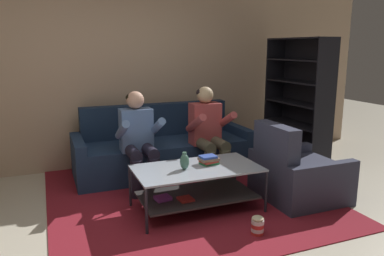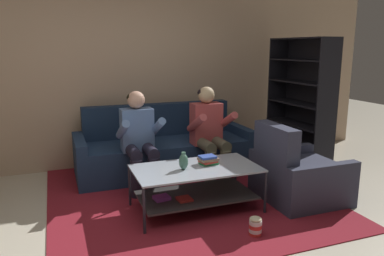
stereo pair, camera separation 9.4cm
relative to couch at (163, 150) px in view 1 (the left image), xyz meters
The scene contains 12 objects.
ground 1.97m from the couch, 106.46° to the right, with size 16.80×16.80×0.00m, color beige.
back_partition 1.41m from the couch, 132.83° to the left, with size 8.40×0.12×2.90m, color #CEAB8B.
couch is the anchor object (origin of this frame).
person_seated_left 0.77m from the couch, 130.84° to the right, with size 0.50×0.58×1.17m.
person_seated_right 0.78m from the couch, 49.06° to the right, with size 0.50×0.58×1.19m.
coffee_table 1.34m from the couch, 92.31° to the right, with size 1.29×0.70×0.47m.
area_rug 0.85m from the couch, 91.57° to the right, with size 3.00×3.28×0.01m.
vase 1.38m from the couch, 97.81° to the right, with size 0.09×0.09×0.18m.
book_stack 1.30m from the couch, 84.86° to the right, with size 0.21×0.17×0.09m.
bookshelf 2.01m from the couch, 10.56° to the right, with size 0.38×1.11×1.81m.
armchair 1.84m from the couch, 52.66° to the right, with size 0.85×0.87×0.87m.
popcorn_tub 2.07m from the couch, 82.74° to the right, with size 0.12×0.12×0.18m.
Camera 1 is at (-0.91, -2.87, 1.68)m, focal length 35.00 mm.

